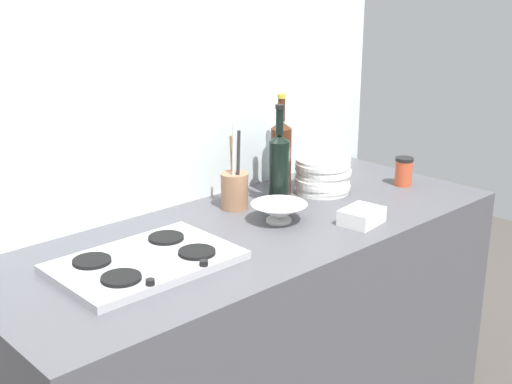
# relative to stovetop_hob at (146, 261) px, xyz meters

# --- Properties ---
(counter_block) EXTENTS (1.80, 0.70, 0.90)m
(counter_block) POSITION_rel_stovetop_hob_xyz_m (0.44, 0.01, -0.46)
(counter_block) COLOR #4C4C51
(counter_block) RESTS_ON ground
(backsplash_panel) EXTENTS (1.90, 0.06, 2.16)m
(backsplash_panel) POSITION_rel_stovetop_hob_xyz_m (0.44, 0.39, 0.16)
(backsplash_panel) COLOR silver
(backsplash_panel) RESTS_ON ground
(stovetop_hob) EXTENTS (0.50, 0.33, 0.04)m
(stovetop_hob) POSITION_rel_stovetop_hob_xyz_m (0.00, 0.00, 0.00)
(stovetop_hob) COLOR #B2B2B7
(stovetop_hob) RESTS_ON counter_block
(plate_stack) EXTENTS (0.21, 0.21, 0.13)m
(plate_stack) POSITION_rel_stovetop_hob_xyz_m (0.87, 0.12, 0.05)
(plate_stack) COLOR white
(plate_stack) RESTS_ON counter_block
(wine_bottle_leftmost) EXTENTS (0.08, 0.08, 0.38)m
(wine_bottle_leftmost) POSITION_rel_stovetop_hob_xyz_m (0.73, 0.20, 0.13)
(wine_bottle_leftmost) COLOR #472314
(wine_bottle_leftmost) RESTS_ON counter_block
(wine_bottle_mid_left) EXTENTS (0.07, 0.07, 0.36)m
(wine_bottle_mid_left) POSITION_rel_stovetop_hob_xyz_m (0.65, 0.12, 0.12)
(wine_bottle_mid_left) COLOR black
(wine_bottle_mid_left) RESTS_ON counter_block
(wine_bottle_mid_right) EXTENTS (0.07, 0.07, 0.32)m
(wine_bottle_mid_right) POSITION_rel_stovetop_hob_xyz_m (0.81, 0.28, 0.11)
(wine_bottle_mid_right) COLOR gray
(wine_bottle_mid_right) RESTS_ON counter_block
(mixing_bowl) EXTENTS (0.19, 0.19, 0.06)m
(mixing_bowl) POSITION_rel_stovetop_hob_xyz_m (0.53, -0.00, 0.02)
(mixing_bowl) COLOR white
(mixing_bowl) RESTS_ON counter_block
(butter_dish) EXTENTS (0.15, 0.13, 0.05)m
(butter_dish) POSITION_rel_stovetop_hob_xyz_m (0.71, -0.20, 0.01)
(butter_dish) COLOR white
(butter_dish) RESTS_ON counter_block
(utensil_crock) EXTENTS (0.10, 0.10, 0.30)m
(utensil_crock) POSITION_rel_stovetop_hob_xyz_m (0.51, 0.20, 0.06)
(utensil_crock) COLOR #996B4C
(utensil_crock) RESTS_ON counter_block
(condiment_jar_front) EXTENTS (0.07, 0.07, 0.11)m
(condiment_jar_front) POSITION_rel_stovetop_hob_xyz_m (1.16, -0.04, 0.04)
(condiment_jar_front) COLOR #C64C2D
(condiment_jar_front) RESTS_ON counter_block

